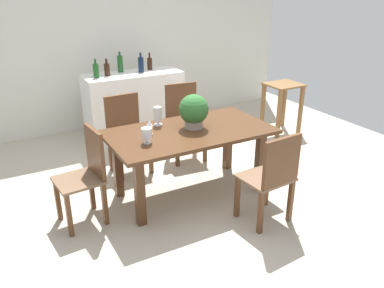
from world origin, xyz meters
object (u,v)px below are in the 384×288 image
object	(u,v)px
wine_bottle_dark	(141,64)
side_table	(282,98)
dining_table	(190,140)
chair_head_end	(87,172)
wine_glass	(149,124)
kitchen_counter	(134,106)
wine_bottle_clear	(150,63)
wine_bottle_amber	(96,70)
wine_bottle_green	(120,64)
flower_centerpiece	(194,111)
crystal_vase_left	(158,115)
wine_bottle_tall	(107,69)
chair_far_right	(183,117)
crystal_vase_center_near	(147,134)
chair_near_right	(273,175)
chair_far_left	(126,129)

from	to	relation	value
wine_bottle_dark	side_table	size ratio (longest dim) A/B	0.36
dining_table	chair_head_end	distance (m)	1.14
wine_glass	kitchen_counter	size ratio (longest dim) A/B	0.11
dining_table	wine_bottle_clear	world-z (taller)	wine_bottle_clear
wine_bottle_dark	wine_bottle_clear	world-z (taller)	wine_bottle_dark
kitchen_counter	wine_bottle_clear	xyz separation A→B (m)	(0.32, 0.11, 0.59)
wine_bottle_amber	wine_bottle_green	bearing A→B (deg)	24.62
flower_centerpiece	crystal_vase_left	bearing A→B (deg)	139.77
flower_centerpiece	wine_bottle_tall	world-z (taller)	wine_bottle_tall
chair_far_right	side_table	bearing A→B (deg)	8.39
wine_bottle_green	wine_bottle_dark	world-z (taller)	wine_bottle_green
flower_centerpiece	wine_bottle_clear	size ratio (longest dim) A/B	1.48
crystal_vase_center_near	side_table	xyz separation A→B (m)	(2.73, 1.13, -0.31)
chair_near_right	wine_bottle_clear	bearing A→B (deg)	-94.52
chair_head_end	wine_bottle_amber	xyz separation A→B (m)	(0.67, 1.84, 0.57)
chair_far_left	crystal_vase_center_near	bearing A→B (deg)	-100.98
wine_bottle_amber	flower_centerpiece	bearing A→B (deg)	-73.48
kitchen_counter	wine_bottle_tall	size ratio (longest dim) A/B	5.91
wine_bottle_amber	wine_bottle_tall	size ratio (longest dim) A/B	1.08
wine_bottle_amber	crystal_vase_center_near	bearing A→B (deg)	-92.42
kitchen_counter	wine_bottle_green	size ratio (longest dim) A/B	4.76
chair_near_right	wine_bottle_amber	size ratio (longest dim) A/B	3.67
crystal_vase_center_near	wine_bottle_tall	size ratio (longest dim) A/B	0.67
wine_glass	wine_bottle_clear	size ratio (longest dim) A/B	0.61
crystal_vase_left	crystal_vase_center_near	bearing A→B (deg)	-126.18
wine_bottle_clear	dining_table	bearing A→B (deg)	-101.36
chair_far_right	wine_bottle_dark	size ratio (longest dim) A/B	3.56
crystal_vase_left	kitchen_counter	distance (m)	1.65
crystal_vase_left	wine_bottle_dark	size ratio (longest dim) A/B	0.75
wine_bottle_tall	side_table	size ratio (longest dim) A/B	0.31
dining_table	chair_head_end	xyz separation A→B (m)	(-1.13, 0.01, -0.11)
chair_head_end	wine_bottle_tall	size ratio (longest dim) A/B	4.00
chair_near_right	wine_bottle_clear	size ratio (longest dim) A/B	3.77
flower_centerpiece	crystal_vase_left	distance (m)	0.41
chair_near_right	flower_centerpiece	bearing A→B (deg)	-75.76
dining_table	crystal_vase_center_near	world-z (taller)	crystal_vase_center_near
crystal_vase_left	wine_bottle_clear	bearing A→B (deg)	69.44
flower_centerpiece	wine_glass	size ratio (longest dim) A/B	2.43
kitchen_counter	crystal_vase_left	bearing A→B (deg)	-101.09
dining_table	chair_near_right	distance (m)	1.01
wine_glass	wine_bottle_green	size ratio (longest dim) A/B	0.52
wine_bottle_green	wine_bottle_amber	xyz separation A→B (m)	(-0.41, -0.19, -0.02)
chair_far_left	wine_bottle_amber	world-z (taller)	wine_bottle_amber
chair_far_right	wine_bottle_clear	world-z (taller)	wine_bottle_clear
dining_table	chair_far_left	size ratio (longest dim) A/B	1.83
chair_far_right	crystal_vase_center_near	distance (m)	1.43
chair_far_right	side_table	xyz separation A→B (m)	(1.79, 0.10, -0.01)
chair_far_left	kitchen_counter	size ratio (longest dim) A/B	0.68
wine_bottle_dark	side_table	world-z (taller)	wine_bottle_dark
dining_table	wine_bottle_dark	bearing A→B (deg)	83.46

